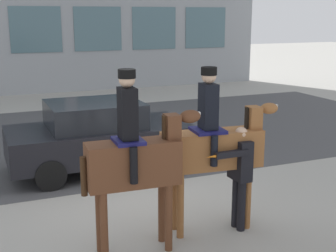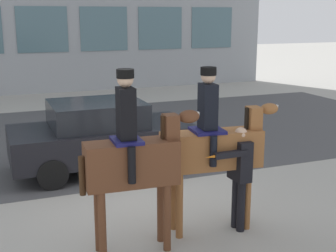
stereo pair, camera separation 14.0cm
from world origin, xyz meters
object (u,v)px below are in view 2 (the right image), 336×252
(pedestrian_bystander, at_px, (239,171))
(street_car_near_lane, at_px, (101,135))
(mounted_horse_lead, at_px, (134,158))
(mounted_horse_companion, at_px, (214,146))

(pedestrian_bystander, relative_size, street_car_near_lane, 0.43)
(mounted_horse_lead, bearing_deg, mounted_horse_companion, 12.39)
(mounted_horse_companion, bearing_deg, mounted_horse_lead, -165.03)
(pedestrian_bystander, height_order, street_car_near_lane, pedestrian_bystander)
(street_car_near_lane, bearing_deg, mounted_horse_companion, -75.43)
(mounted_horse_lead, height_order, pedestrian_bystander, mounted_horse_lead)
(pedestrian_bystander, bearing_deg, mounted_horse_lead, -0.20)
(mounted_horse_lead, xyz_separation_m, pedestrian_bystander, (1.72, 0.05, -0.41))
(mounted_horse_lead, distance_m, street_car_near_lane, 3.87)
(mounted_horse_lead, bearing_deg, street_car_near_lane, 86.67)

